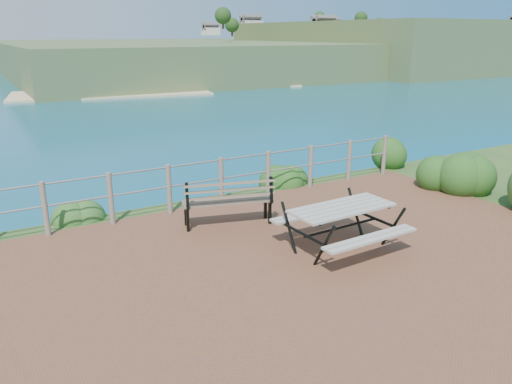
# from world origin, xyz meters

# --- Properties ---
(ground) EXTENTS (10.00, 7.00, 0.12)m
(ground) POSITION_xyz_m (0.00, 0.00, 0.00)
(ground) COLOR brown
(ground) RESTS_ON ground
(safety_railing) EXTENTS (9.40, 0.10, 1.00)m
(safety_railing) POSITION_xyz_m (0.00, 3.35, 0.57)
(safety_railing) COLOR #6B5B4C
(safety_railing) RESTS_ON ground
(distant_bay) EXTENTS (290.00, 232.36, 24.00)m
(distant_bay) POSITION_xyz_m (173.07, 202.61, -1.52)
(distant_bay) COLOR #475A2D
(distant_bay) RESTS_ON ground
(picnic_table) EXTENTS (1.78, 1.53, 0.74)m
(picnic_table) POSITION_xyz_m (0.67, 0.28, 0.48)
(picnic_table) COLOR gray
(picnic_table) RESTS_ON ground
(park_bench) EXTENTS (1.72, 0.86, 0.94)m
(park_bench) POSITION_xyz_m (-0.43, 2.21, 0.62)
(park_bench) COLOR brown
(park_bench) RESTS_ON ground
(shrub_right_front) EXTENTS (1.24, 1.24, 1.77)m
(shrub_right_front) POSITION_xyz_m (5.18, 1.56, 0.00)
(shrub_right_front) COLOR #154717
(shrub_right_front) RESTS_ON ground
(shrub_right_edge) EXTENTS (1.00, 1.00, 1.43)m
(shrub_right_edge) POSITION_xyz_m (5.17, 3.68, 0.00)
(shrub_right_edge) COLOR #154717
(shrub_right_edge) RESTS_ON ground
(shrub_lip_west) EXTENTS (0.87, 0.87, 0.66)m
(shrub_lip_west) POSITION_xyz_m (-2.88, 3.95, 0.00)
(shrub_lip_west) COLOR #1D4D1D
(shrub_lip_west) RESTS_ON ground
(shrub_lip_east) EXTENTS (0.88, 0.88, 0.66)m
(shrub_lip_east) POSITION_xyz_m (2.07, 4.10, 0.00)
(shrub_lip_east) COLOR #154717
(shrub_lip_east) RESTS_ON ground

